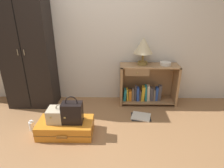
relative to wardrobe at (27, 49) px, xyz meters
The scene contains 11 objects.
ground_plane 1.96m from the wardrobe, 45.73° to the right, with size 9.00×9.00×0.00m, color #9E7047.
back_wall 1.24m from the wardrobe, 14.10° to the left, with size 6.40×0.10×2.60m, color silver.
wardrobe is the anchor object (origin of this frame).
bookshelf 2.14m from the wardrobe, ahead, with size 1.01×0.35×0.73m.
table_lamp 1.93m from the wardrobe, ahead, with size 0.32×0.32×0.47m.
bowl 2.34m from the wardrobe, ahead, with size 0.19×0.19×0.05m, color silver.
suitcase_large 1.49m from the wardrobe, 49.36° to the right, with size 0.77×0.44×0.20m.
train_case 1.34m from the wardrobe, 51.23° to the right, with size 0.34×0.24×0.26m.
handbag 1.43m from the wardrobe, 45.79° to the right, with size 0.28×0.18×0.40m.
bottle 1.28m from the wardrobe, 72.96° to the right, with size 0.08×0.08×0.16m.
open_book_on_floor 2.19m from the wardrobe, 13.42° to the right, with size 0.35×0.32×0.02m.
Camera 1 is at (0.28, -1.95, 1.74)m, focal length 31.11 mm.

